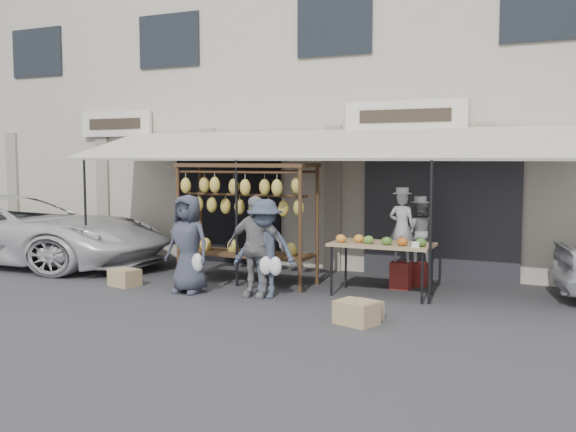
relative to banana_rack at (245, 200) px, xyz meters
name	(u,v)px	position (x,y,z in m)	size (l,w,h in m)	color
ground_plane	(257,304)	(0.98, -1.46, -1.57)	(90.00, 90.00, 0.00)	#2D2D30
shophouse	(376,105)	(0.98, 5.04, 2.08)	(24.00, 6.15, 7.30)	#BFB19F
awning	(312,145)	(0.99, 0.82, 1.01)	(10.00, 2.35, 2.92)	beige
banana_rack	(245,200)	(0.00, 0.00, 0.00)	(2.60, 0.90, 2.24)	black
produce_table	(381,245)	(2.61, -0.04, -0.70)	(1.70, 0.90, 1.04)	tan
vendor_left	(402,227)	(2.76, 0.73, -0.46)	(0.46, 0.30, 1.25)	#A0A0A0
vendor_right	(420,232)	(3.00, 1.10, -0.57)	(0.55, 0.43, 1.14)	gray
customer_left	(188,244)	(-0.52, -1.14, -0.71)	(0.83, 0.54, 1.71)	#383B4A
customer_mid	(255,246)	(0.68, -0.94, -0.71)	(1.00, 0.42, 1.71)	gray
customer_right	(265,249)	(0.86, -0.94, -0.74)	(1.07, 0.61, 1.65)	#363F50
stool_left	(401,275)	(2.76, 0.73, -1.32)	(0.34, 0.34, 0.48)	maroon
stool_right	(419,274)	(3.00, 1.10, -1.35)	(0.30, 0.30, 0.43)	maroon
crate_near_a	(356,313)	(2.81, -1.98, -1.40)	(0.55, 0.42, 0.33)	tan
crate_near_b	(364,311)	(2.84, -1.73, -1.43)	(0.46, 0.35, 0.28)	tan
crate_far	(125,278)	(-1.91, -1.13, -1.41)	(0.51, 0.39, 0.31)	tan
van	(5,212)	(-6.10, 0.01, -0.44)	(2.50, 5.42, 2.26)	silver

